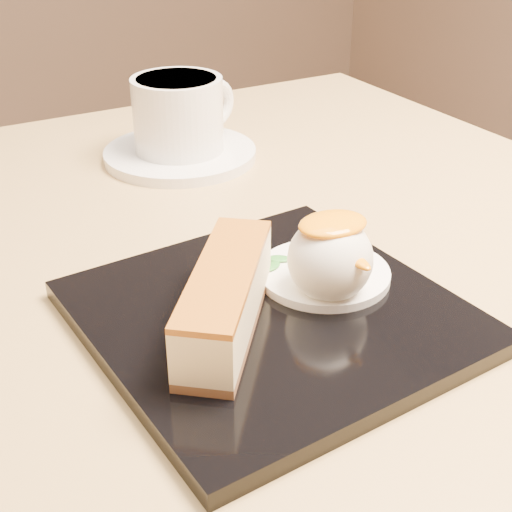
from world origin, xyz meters
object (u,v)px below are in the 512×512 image
dessert_plate (271,316)px  cheesecake (226,298)px  table (216,433)px  coffee_cup (180,112)px  ice_cream_scoop (330,259)px  saucer (180,154)px

dessert_plate → cheesecake: 0.04m
table → cheesecake: size_ratio=6.52×
coffee_cup → dessert_plate: bearing=-119.7°
cheesecake → ice_cream_scoop: bearing=-50.9°
table → saucer: size_ratio=5.33×
cheesecake → saucer: cheesecake is taller
dessert_plate → cheesecake: bearing=-171.9°
coffee_cup → table: bearing=-125.6°
coffee_cup → ice_cream_scoop: bearing=-112.0°
table → dessert_plate: bearing=-85.9°
cheesecake → coffee_cup: bearing=19.7°
table → saucer: saucer is taller
ice_cream_scoop → saucer: 0.30m
ice_cream_scoop → cheesecake: bearing=180.0°
saucer → dessert_plate: bearing=-103.1°
cheesecake → ice_cream_scoop: size_ratio=2.23×
ice_cream_scoop → saucer: ice_cream_scoop is taller
dessert_plate → ice_cream_scoop: (0.04, -0.00, 0.03)m
table → cheesecake: (-0.03, -0.08, 0.19)m
table → coffee_cup: size_ratio=6.94×
dessert_plate → ice_cream_scoop: bearing=-7.1°
table → cheesecake: cheesecake is taller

